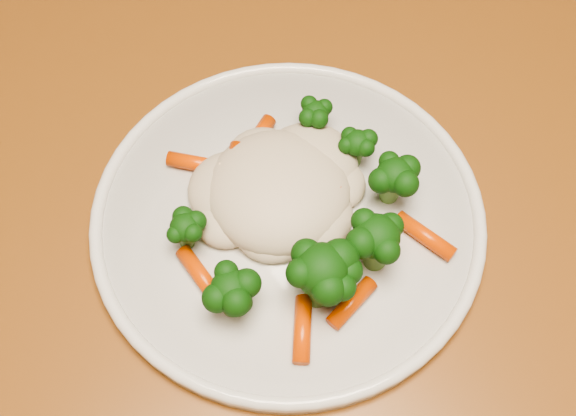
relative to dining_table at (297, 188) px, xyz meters
name	(u,v)px	position (x,y,z in m)	size (l,w,h in m)	color
dining_table	(297,188)	(0.00, 0.00, 0.00)	(1.16, 0.79, 0.75)	brown
plate	(288,218)	(-0.05, -0.08, 0.11)	(0.30, 0.30, 0.01)	silver
meal	(298,214)	(-0.06, -0.09, 0.14)	(0.19, 0.20, 0.05)	beige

